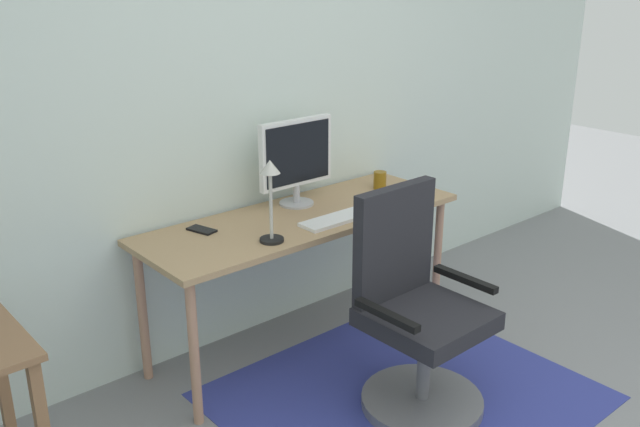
{
  "coord_description": "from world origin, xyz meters",
  "views": [
    {
      "loc": [
        -2.09,
        -0.68,
        1.88
      ],
      "look_at": [
        -0.14,
        1.59,
        0.82
      ],
      "focal_mm": 38.81,
      "sensor_mm": 36.0,
      "label": 1
    }
  ],
  "objects_px": {
    "monitor": "(296,157)",
    "office_chair": "(416,324)",
    "desk_lamp": "(270,189)",
    "computer_mouse": "(391,202)",
    "keyboard": "(340,218)",
    "cell_phone": "(202,230)",
    "desk": "(303,228)",
    "coffee_cup": "(380,180)"
  },
  "relations": [
    {
      "from": "desk",
      "to": "office_chair",
      "type": "distance_m",
      "value": 0.78
    },
    {
      "from": "cell_phone",
      "to": "desk_lamp",
      "type": "bearing_deg",
      "value": -77.09
    },
    {
      "from": "keyboard",
      "to": "cell_phone",
      "type": "bearing_deg",
      "value": 152.26
    },
    {
      "from": "computer_mouse",
      "to": "office_chair",
      "type": "height_order",
      "value": "office_chair"
    },
    {
      "from": "keyboard",
      "to": "office_chair",
      "type": "distance_m",
      "value": 0.66
    },
    {
      "from": "keyboard",
      "to": "computer_mouse",
      "type": "bearing_deg",
      "value": -2.25
    },
    {
      "from": "desk_lamp",
      "to": "office_chair",
      "type": "relative_size",
      "value": 0.38
    },
    {
      "from": "coffee_cup",
      "to": "desk",
      "type": "bearing_deg",
      "value": -174.29
    },
    {
      "from": "desk",
      "to": "coffee_cup",
      "type": "height_order",
      "value": "coffee_cup"
    },
    {
      "from": "cell_phone",
      "to": "office_chair",
      "type": "height_order",
      "value": "office_chair"
    },
    {
      "from": "monitor",
      "to": "desk_lamp",
      "type": "relative_size",
      "value": 1.18
    },
    {
      "from": "computer_mouse",
      "to": "coffee_cup",
      "type": "xyz_separation_m",
      "value": [
        0.17,
        0.25,
        0.03
      ]
    },
    {
      "from": "monitor",
      "to": "office_chair",
      "type": "height_order",
      "value": "monitor"
    },
    {
      "from": "desk",
      "to": "coffee_cup",
      "type": "distance_m",
      "value": 0.62
    },
    {
      "from": "cell_phone",
      "to": "office_chair",
      "type": "distance_m",
      "value": 1.08
    },
    {
      "from": "monitor",
      "to": "office_chair",
      "type": "relative_size",
      "value": 0.45
    },
    {
      "from": "desk_lamp",
      "to": "keyboard",
      "type": "bearing_deg",
      "value": 1.05
    },
    {
      "from": "keyboard",
      "to": "coffee_cup",
      "type": "xyz_separation_m",
      "value": [
        0.51,
        0.23,
        0.04
      ]
    },
    {
      "from": "keyboard",
      "to": "computer_mouse",
      "type": "height_order",
      "value": "computer_mouse"
    },
    {
      "from": "desk",
      "to": "office_chair",
      "type": "bearing_deg",
      "value": -86.7
    },
    {
      "from": "cell_phone",
      "to": "coffee_cup",
      "type": "bearing_deg",
      "value": -19.36
    },
    {
      "from": "desk",
      "to": "desk_lamp",
      "type": "relative_size",
      "value": 4.47
    },
    {
      "from": "monitor",
      "to": "cell_phone",
      "type": "distance_m",
      "value": 0.63
    },
    {
      "from": "monitor",
      "to": "desk_lamp",
      "type": "xyz_separation_m",
      "value": [
        -0.41,
        -0.33,
        -0.01
      ]
    },
    {
      "from": "keyboard",
      "to": "coffee_cup",
      "type": "bearing_deg",
      "value": 24.35
    },
    {
      "from": "computer_mouse",
      "to": "coffee_cup",
      "type": "height_order",
      "value": "coffee_cup"
    },
    {
      "from": "coffee_cup",
      "to": "office_chair",
      "type": "bearing_deg",
      "value": -125.4
    },
    {
      "from": "computer_mouse",
      "to": "desk_lamp",
      "type": "height_order",
      "value": "desk_lamp"
    },
    {
      "from": "desk",
      "to": "cell_phone",
      "type": "distance_m",
      "value": 0.52
    },
    {
      "from": "monitor",
      "to": "office_chair",
      "type": "xyz_separation_m",
      "value": [
        -0.04,
        -0.89,
        -0.58
      ]
    },
    {
      "from": "desk_lamp",
      "to": "office_chair",
      "type": "distance_m",
      "value": 0.88
    },
    {
      "from": "monitor",
      "to": "computer_mouse",
      "type": "distance_m",
      "value": 0.55
    },
    {
      "from": "desk",
      "to": "computer_mouse",
      "type": "xyz_separation_m",
      "value": [
        0.44,
        -0.18,
        0.09
      ]
    },
    {
      "from": "keyboard",
      "to": "desk_lamp",
      "type": "distance_m",
      "value": 0.49
    },
    {
      "from": "monitor",
      "to": "coffee_cup",
      "type": "height_order",
      "value": "monitor"
    },
    {
      "from": "desk",
      "to": "computer_mouse",
      "type": "height_order",
      "value": "computer_mouse"
    },
    {
      "from": "monitor",
      "to": "desk_lamp",
      "type": "bearing_deg",
      "value": -141.22
    },
    {
      "from": "computer_mouse",
      "to": "monitor",
      "type": "bearing_deg",
      "value": 136.81
    },
    {
      "from": "keyboard",
      "to": "cell_phone",
      "type": "distance_m",
      "value": 0.67
    },
    {
      "from": "office_chair",
      "to": "desk_lamp",
      "type": "bearing_deg",
      "value": 122.75
    },
    {
      "from": "desk",
      "to": "computer_mouse",
      "type": "distance_m",
      "value": 0.49
    },
    {
      "from": "computer_mouse",
      "to": "office_chair",
      "type": "xyz_separation_m",
      "value": [
        -0.4,
        -0.55,
        -0.34
      ]
    }
  ]
}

